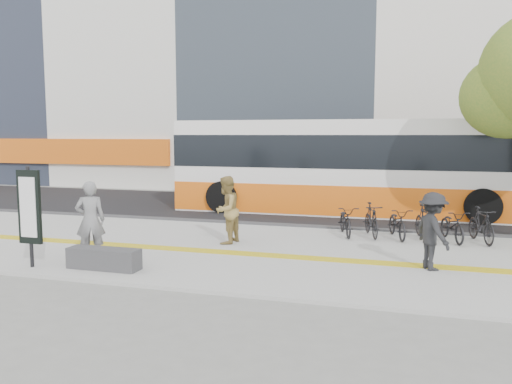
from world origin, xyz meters
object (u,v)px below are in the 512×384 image
(pedestrian_dark, at_px, (433,231))
(seated_woman, at_px, (90,220))
(bench, at_px, (104,259))
(signboard, at_px, (29,209))
(pedestrian_tan, at_px, (226,210))
(bus, at_px, (348,169))

(pedestrian_dark, bearing_deg, seated_woman, 70.46)
(bench, distance_m, signboard, 1.94)
(pedestrian_tan, bearing_deg, bus, 167.90)
(bench, relative_size, seated_woman, 0.88)
(pedestrian_tan, bearing_deg, pedestrian_dark, 84.79)
(bench, height_order, seated_woman, seated_woman)
(signboard, xyz_separation_m, bus, (5.68, 10.01, 0.29))
(signboard, distance_m, bus, 11.51)
(bench, relative_size, pedestrian_dark, 0.96)
(bench, relative_size, pedestrian_tan, 0.90)
(signboard, height_order, bus, bus)
(bus, xyz_separation_m, pedestrian_tan, (-2.44, -6.49, -0.69))
(bus, height_order, pedestrian_tan, bus)
(signboard, relative_size, pedestrian_tan, 1.23)
(signboard, relative_size, bus, 0.17)
(bench, xyz_separation_m, pedestrian_dark, (6.74, 1.96, 0.61))
(bus, relative_size, pedestrian_dark, 7.69)
(pedestrian_tan, relative_size, pedestrian_dark, 1.08)
(bench, bearing_deg, seated_woman, 138.03)
(bench, xyz_separation_m, pedestrian_tan, (1.63, 3.21, 0.67))
(bench, bearing_deg, pedestrian_dark, 16.20)
(bench, height_order, pedestrian_tan, pedestrian_tan)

